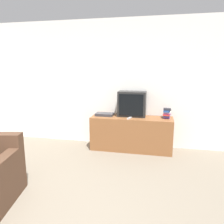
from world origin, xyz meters
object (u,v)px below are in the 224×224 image
object	(u,v)px
tv_stand	(131,133)
book_stack	(167,113)
set_top_box	(105,114)
television	(132,104)
remote_on_stand	(129,118)

from	to	relation	value
tv_stand	book_stack	bearing A→B (deg)	5.38
tv_stand	set_top_box	size ratio (longest dim) A/B	4.45
tv_stand	television	size ratio (longest dim) A/B	2.91
book_stack	remote_on_stand	size ratio (longest dim) A/B	1.29
set_top_box	book_stack	bearing A→B (deg)	1.57
tv_stand	remote_on_stand	distance (m)	0.38
book_stack	set_top_box	world-z (taller)	book_stack
television	book_stack	size ratio (longest dim) A/B	2.62
tv_stand	television	bearing A→B (deg)	96.15
tv_stand	television	world-z (taller)	television
television	book_stack	xyz separation A→B (m)	(0.68, -0.03, -0.16)
television	set_top_box	xyz separation A→B (m)	(-0.55, -0.06, -0.22)
book_stack	tv_stand	bearing A→B (deg)	-174.62
set_top_box	remote_on_stand	bearing A→B (deg)	-17.77
set_top_box	television	bearing A→B (deg)	6.73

